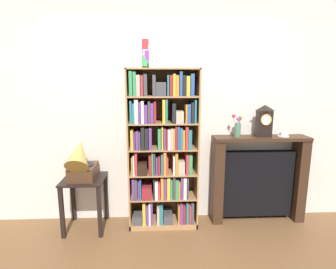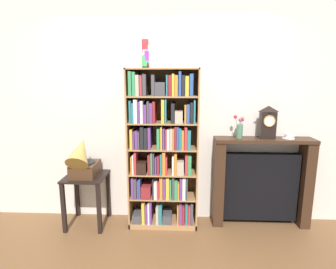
% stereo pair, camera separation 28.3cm
% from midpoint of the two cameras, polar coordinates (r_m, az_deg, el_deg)
% --- Properties ---
extents(ground_plane, '(7.76, 6.40, 0.02)m').
position_cam_midpoint_polar(ground_plane, '(3.45, 1.38, -19.35)').
color(ground_plane, brown).
extents(wall_back, '(4.76, 0.08, 2.70)m').
position_cam_midpoint_polar(wall_back, '(3.31, 3.88, 4.27)').
color(wall_back, silver).
rests_on(wall_back, ground).
extents(bookshelf, '(0.82, 0.35, 1.90)m').
position_cam_midpoint_polar(bookshelf, '(3.16, 1.29, -3.89)').
color(bookshelf, '#A87A4C').
rests_on(bookshelf, ground).
extents(cup_stack, '(0.08, 0.08, 0.31)m').
position_cam_midpoint_polar(cup_stack, '(3.06, -2.14, 16.90)').
color(cup_stack, black).
rests_on(cup_stack, bookshelf).
extents(side_table_left, '(0.48, 0.48, 0.64)m').
position_cam_midpoint_polar(side_table_left, '(3.41, -14.82, -11.15)').
color(side_table_left, black).
rests_on(side_table_left, ground).
extents(gramophone, '(0.29, 0.52, 0.54)m').
position_cam_midpoint_polar(gramophone, '(3.22, -15.53, -5.20)').
color(gramophone, '#472D1C').
rests_on(gramophone, side_table_left).
extents(fireplace_mantel, '(1.16, 0.27, 1.09)m').
position_cam_midpoint_polar(fireplace_mantel, '(3.55, 21.52, -9.57)').
color(fireplace_mantel, '#382316').
rests_on(fireplace_mantel, ground).
extents(mantel_clock, '(0.18, 0.12, 0.38)m').
position_cam_midpoint_polar(mantel_clock, '(3.35, 22.96, 2.44)').
color(mantel_clock, black).
rests_on(mantel_clock, fireplace_mantel).
extents(flower_vase, '(0.14, 0.12, 0.28)m').
position_cam_midpoint_polar(flower_vase, '(3.26, 17.57, 1.35)').
color(flower_vase, '#4C7A60').
rests_on(flower_vase, fireplace_mantel).
extents(teacup_with_saucer, '(0.14, 0.14, 0.05)m').
position_cam_midpoint_polar(teacup_with_saucer, '(3.47, 26.66, -0.42)').
color(teacup_with_saucer, white).
rests_on(teacup_with_saucer, fireplace_mantel).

